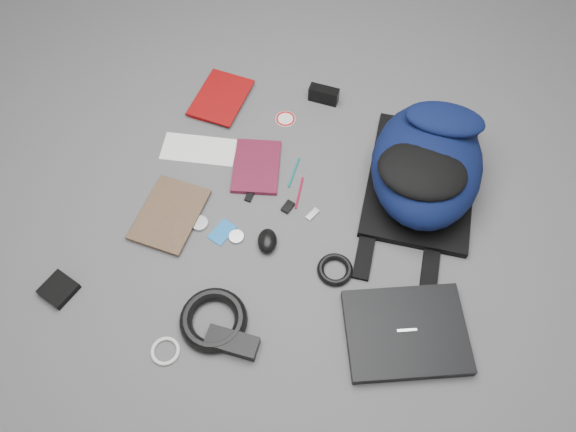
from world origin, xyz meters
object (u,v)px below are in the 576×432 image
(power_brick, at_px, (232,343))
(mouse, at_px, (267,241))
(comic_book, at_px, (144,206))
(dvd_case, at_px, (257,166))
(backpack, at_px, (427,164))
(textbook_red, at_px, (199,92))
(compact_camera, at_px, (324,95))
(laptop, at_px, (406,332))
(pouch, at_px, (59,289))

(power_brick, bearing_deg, mouse, 89.81)
(comic_book, bearing_deg, dvd_case, 43.44)
(backpack, relative_size, textbook_red, 2.31)
(comic_book, bearing_deg, mouse, 1.41)
(dvd_case, bearing_deg, compact_camera, 55.77)
(mouse, height_order, power_brick, mouse)
(laptop, xyz_separation_m, textbook_red, (-0.92, 0.63, -0.00))
(comic_book, xyz_separation_m, pouch, (-0.10, -0.34, 0.00))
(dvd_case, bearing_deg, pouch, -138.33)
(textbook_red, xyz_separation_m, comic_book, (0.03, -0.50, -0.00))
(backpack, distance_m, textbook_red, 0.85)
(dvd_case, height_order, pouch, pouch)
(laptop, relative_size, dvd_case, 1.58)
(dvd_case, height_order, power_brick, power_brick)
(comic_book, distance_m, pouch, 0.36)
(comic_book, relative_size, mouse, 2.98)
(textbook_red, distance_m, mouse, 0.67)
(laptop, distance_m, compact_camera, 0.89)
(comic_book, bearing_deg, textbook_red, 93.77)
(pouch, bearing_deg, textbook_red, 85.17)
(laptop, height_order, power_brick, power_brick)
(textbook_red, distance_m, dvd_case, 0.39)
(comic_book, distance_m, compact_camera, 0.74)
(laptop, bearing_deg, textbook_red, 121.88)
(textbook_red, xyz_separation_m, power_brick, (0.47, -0.82, 0.01))
(comic_book, bearing_deg, power_brick, -36.07)
(backpack, xyz_separation_m, laptop, (0.08, -0.51, -0.09))
(backpack, xyz_separation_m, mouse, (-0.39, -0.38, -0.09))
(backpack, distance_m, compact_camera, 0.48)
(compact_camera, relative_size, pouch, 1.18)
(laptop, height_order, comic_book, laptop)
(power_brick, xyz_separation_m, pouch, (-0.54, -0.02, -0.01))
(textbook_red, bearing_deg, dvd_case, -35.64)
(backpack, distance_m, comic_book, 0.90)
(dvd_case, height_order, compact_camera, compact_camera)
(dvd_case, xyz_separation_m, pouch, (-0.38, -0.61, 0.00))
(mouse, bearing_deg, pouch, -165.14)
(mouse, xyz_separation_m, power_brick, (0.02, -0.33, -0.00))
(dvd_case, xyz_separation_m, power_brick, (0.16, -0.58, 0.01))
(mouse, distance_m, pouch, 0.63)
(comic_book, xyz_separation_m, power_brick, (0.44, -0.32, 0.01))
(backpack, xyz_separation_m, comic_book, (-0.81, -0.39, -0.10))
(mouse, xyz_separation_m, pouch, (-0.52, -0.35, -0.01))
(compact_camera, bearing_deg, pouch, -118.58)
(backpack, height_order, comic_book, backpack)
(textbook_red, bearing_deg, mouse, -46.31)
(textbook_red, bearing_deg, pouch, -93.62)
(compact_camera, bearing_deg, dvd_case, -109.33)
(backpack, relative_size, comic_book, 2.13)
(comic_book, xyz_separation_m, compact_camera, (0.40, 0.62, 0.02))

